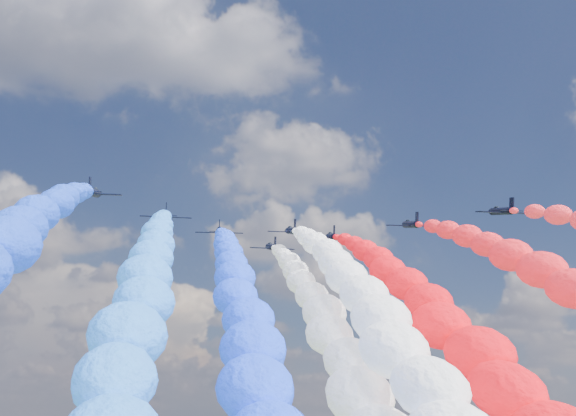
{
  "coord_description": "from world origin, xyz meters",
  "views": [
    {
      "loc": [
        -16.6,
        -119.3,
        77.74
      ],
      "look_at": [
        0.0,
        4.0,
        113.18
      ],
      "focal_mm": 48.51,
      "sensor_mm": 36.0,
      "label": 1
    }
  ],
  "objects": [
    {
      "name": "jet_0",
      "position": [
        -30.36,
        -7.32,
        111.18
      ],
      "size": [
        8.56,
        11.55,
        5.12
      ],
      "primitive_type": null,
      "rotation": [
        0.25,
        0.0,
        -0.03
      ],
      "color": "black"
    },
    {
      "name": "trail_0",
      "position": [
        -30.36,
        -56.54,
        89.65
      ],
      "size": [
        6.4,
        95.75,
        47.12
      ],
      "primitive_type": null,
      "color": "blue"
    },
    {
      "name": "jet_1",
      "position": [
        -20.07,
        4.21,
        111.18
      ],
      "size": [
        8.64,
        11.6,
        5.12
      ],
      "primitive_type": null,
      "rotation": [
        0.25,
        0.0,
        0.04
      ],
      "color": "black"
    },
    {
      "name": "trail_1",
      "position": [
        -20.07,
        -45.0,
        89.65
      ],
      "size": [
        6.4,
        95.75,
        47.12
      ],
      "primitive_type": null,
      "color": "#2C7AEF"
    },
    {
      "name": "jet_2",
      "position": [
        -10.91,
        13.47,
        111.18
      ],
      "size": [
        8.74,
        11.67,
        5.12
      ],
      "primitive_type": null,
      "rotation": [
        0.25,
        0.0,
        -0.04
      ],
      "color": "black"
    },
    {
      "name": "trail_2",
      "position": [
        -10.91,
        -35.74,
        89.65
      ],
      "size": [
        6.4,
        95.75,
        47.12
      ],
      "primitive_type": null,
      "color": "#1C44FD"
    },
    {
      "name": "jet_3",
      "position": [
        1.61,
        11.38,
        111.18
      ],
      "size": [
        8.41,
        11.44,
        5.12
      ],
      "primitive_type": null,
      "rotation": [
        0.25,
        0.0,
        0.01
      ],
      "color": "black"
    },
    {
      "name": "trail_3",
      "position": [
        1.61,
        -37.83,
        89.65
      ],
      "size": [
        6.4,
        95.75,
        47.12
      ],
      "primitive_type": null,
      "color": "white"
    },
    {
      "name": "jet_4",
      "position": [
        -0.41,
        24.42,
        111.18
      ],
      "size": [
        8.87,
        11.76,
        5.12
      ],
      "primitive_type": null,
      "rotation": [
        0.25,
        0.0,
        0.06
      ],
      "color": "black"
    },
    {
      "name": "trail_4",
      "position": [
        -0.41,
        -24.8,
        89.65
      ],
      "size": [
        6.4,
        95.75,
        47.12
      ],
      "primitive_type": null,
      "color": "silver"
    },
    {
      "name": "jet_5",
      "position": [
        9.37,
        14.73,
        111.18
      ],
      "size": [
        8.96,
        11.83,
        5.12
      ],
      "primitive_type": null,
      "rotation": [
        0.25,
        0.0,
        -0.06
      ],
      "color": "black"
    },
    {
      "name": "trail_5",
      "position": [
        9.37,
        -34.48,
        89.65
      ],
      "size": [
        6.4,
        95.75,
        47.12
      ],
      "primitive_type": null,
      "color": "#F90B17"
    },
    {
      "name": "jet_6",
      "position": [
        21.11,
        4.36,
        111.18
      ],
      "size": [
        8.54,
        11.53,
        5.12
      ],
      "primitive_type": null,
      "rotation": [
        0.25,
        0.0,
        -0.03
      ],
      "color": "black"
    },
    {
      "name": "trail_6",
      "position": [
        21.11,
        -44.85,
        89.65
      ],
      "size": [
        6.4,
        95.75,
        47.12
      ],
      "primitive_type": null,
      "color": "red"
    },
    {
      "name": "jet_7",
      "position": [
        33.07,
        -5.7,
        111.18
      ],
      "size": [
        8.36,
        11.4,
        5.12
      ],
      "primitive_type": null,
      "rotation": [
        0.25,
        0.0,
        0.01
      ],
      "color": "black"
    }
  ]
}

